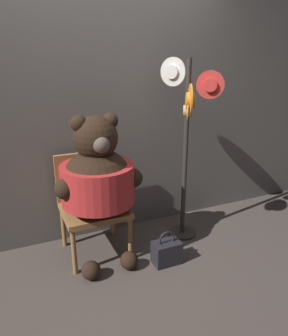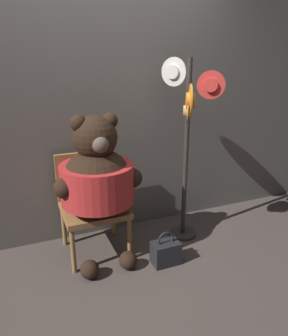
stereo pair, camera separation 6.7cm
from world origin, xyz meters
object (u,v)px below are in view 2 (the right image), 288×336
at_px(hat_display_rack, 188,132).
at_px(handbag_on_ground, 166,252).
at_px(chair, 92,200).
at_px(teddy_bear, 97,179).

distance_m(hat_display_rack, handbag_on_ground, 1.08).
bearing_deg(hat_display_rack, handbag_on_ground, -137.50).
xyz_separation_m(chair, handbag_on_ground, (0.51, -0.49, -0.38)).
relative_size(teddy_bear, handbag_on_ground, 4.18).
bearing_deg(handbag_on_ground, chair, 136.62).
height_order(teddy_bear, handbag_on_ground, teddy_bear).
relative_size(hat_display_rack, handbag_on_ground, 5.51).
height_order(teddy_bear, hat_display_rack, hat_display_rack).
height_order(chair, teddy_bear, teddy_bear).
bearing_deg(teddy_bear, handbag_on_ground, -32.88).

